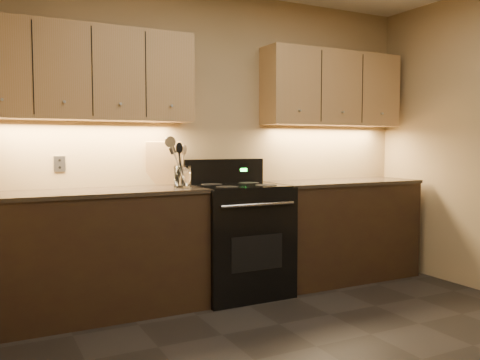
{
  "coord_description": "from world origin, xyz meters",
  "views": [
    {
      "loc": [
        -1.85,
        -2.1,
        1.27
      ],
      "look_at": [
        -0.02,
        1.45,
        0.99
      ],
      "focal_mm": 38.0,
      "sensor_mm": 36.0,
      "label": 1
    }
  ],
  "objects": [
    {
      "name": "wall_back",
      "position": [
        0.0,
        2.0,
        1.3
      ],
      "size": [
        4.0,
        0.04,
        2.6
      ],
      "primitive_type": "cube",
      "color": "tan",
      "rests_on": "ground"
    },
    {
      "name": "counter_left",
      "position": [
        -1.1,
        1.7,
        0.47
      ],
      "size": [
        1.62,
        0.62,
        0.93
      ],
      "color": "black",
      "rests_on": "ground"
    },
    {
      "name": "counter_right",
      "position": [
        1.18,
        1.7,
        0.47
      ],
      "size": [
        1.46,
        0.62,
        0.93
      ],
      "color": "black",
      "rests_on": "ground"
    },
    {
      "name": "stove",
      "position": [
        0.08,
        1.68,
        0.48
      ],
      "size": [
        0.76,
        0.68,
        1.14
      ],
      "color": "black",
      "rests_on": "ground"
    },
    {
      "name": "upper_cab_left",
      "position": [
        -1.1,
        1.85,
        1.8
      ],
      "size": [
        1.6,
        0.3,
        0.7
      ],
      "primitive_type": "cube",
      "color": "#A88254",
      "rests_on": "wall_back"
    },
    {
      "name": "upper_cab_right",
      "position": [
        1.18,
        1.85,
        1.8
      ],
      "size": [
        1.44,
        0.3,
        0.7
      ],
      "primitive_type": "cube",
      "color": "#A88254",
      "rests_on": "wall_back"
    },
    {
      "name": "outlet_plate",
      "position": [
        -1.3,
        1.99,
        1.12
      ],
      "size": [
        0.08,
        0.01,
        0.12
      ],
      "primitive_type": "cube",
      "color": "#B2B5BA",
      "rests_on": "wall_back"
    },
    {
      "name": "utensil_crock",
      "position": [
        -0.42,
        1.67,
        1.01
      ],
      "size": [
        0.15,
        0.15,
        0.17
      ],
      "color": "white",
      "rests_on": "counter_left"
    },
    {
      "name": "cutting_board",
      "position": [
        -0.48,
        1.95,
        1.11
      ],
      "size": [
        0.31,
        0.18,
        0.36
      ],
      "primitive_type": "cube",
      "rotation": [
        0.22,
        0.0,
        -0.29
      ],
      "color": "tan",
      "rests_on": "counter_left"
    },
    {
      "name": "wooden_spoon",
      "position": [
        -0.44,
        1.67,
        1.1
      ],
      "size": [
        0.11,
        0.11,
        0.33
      ],
      "primitive_type": null,
      "rotation": [
        -0.14,
        0.18,
        0.11
      ],
      "color": "tan",
      "rests_on": "utensil_crock"
    },
    {
      "name": "black_spoon",
      "position": [
        -0.43,
        1.7,
        1.11
      ],
      "size": [
        0.09,
        0.1,
        0.34
      ],
      "primitive_type": null,
      "rotation": [
        0.12,
        -0.09,
        0.06
      ],
      "color": "black",
      "rests_on": "utensil_crock"
    },
    {
      "name": "black_turner",
      "position": [
        -0.42,
        1.65,
        1.11
      ],
      "size": [
        0.12,
        0.19,
        0.35
      ],
      "primitive_type": null,
      "rotation": [
        -0.29,
        0.06,
        0.33
      ],
      "color": "black",
      "rests_on": "utensil_crock"
    },
    {
      "name": "steel_spatula",
      "position": [
        -0.39,
        1.69,
        1.12
      ],
      "size": [
        0.23,
        0.13,
        0.36
      ],
      "primitive_type": null,
      "rotation": [
        0.2,
        -0.36,
        -0.33
      ],
      "color": "silver",
      "rests_on": "utensil_crock"
    },
    {
      "name": "steel_skimmer",
      "position": [
        -0.4,
        1.65,
        1.14
      ],
      "size": [
        0.22,
        0.09,
        0.4
      ],
      "primitive_type": null,
      "rotation": [
        -0.0,
        -0.36,
        0.01
      ],
      "color": "silver",
      "rests_on": "utensil_crock"
    }
  ]
}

